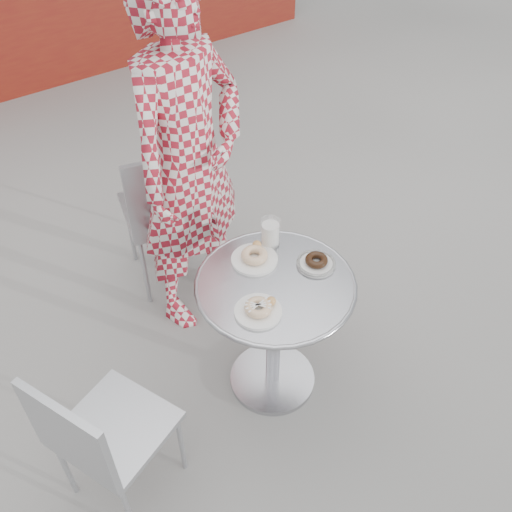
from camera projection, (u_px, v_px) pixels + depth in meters
ground at (278, 380)px, 2.77m from camera, size 60.00×60.00×0.00m
bistro_table at (275, 310)px, 2.42m from camera, size 0.67×0.67×0.68m
chair_far at (170, 237)px, 3.13m from camera, size 0.52×0.53×0.90m
chair_left at (120, 452)px, 2.23m from camera, size 0.49×0.49×0.79m
seated_person at (189, 165)px, 2.56m from camera, size 0.74×0.58×1.77m
plate_far at (255, 257)px, 2.40m from camera, size 0.20×0.20×0.05m
plate_near at (259, 309)px, 2.18m from camera, size 0.18×0.18×0.05m
plate_checker at (316, 262)px, 2.38m from camera, size 0.17×0.17×0.04m
milk_cup at (270, 233)px, 2.44m from camera, size 0.08×0.08×0.13m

